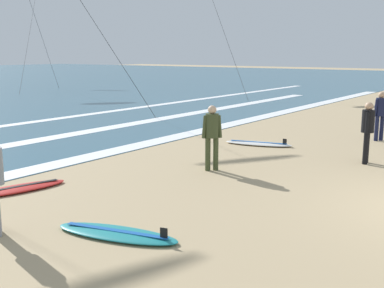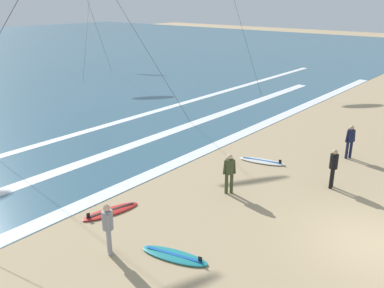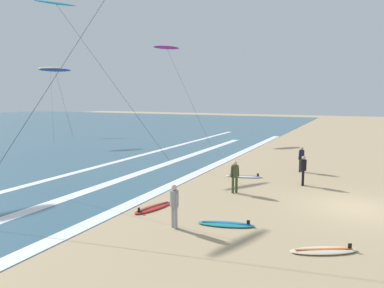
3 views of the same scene
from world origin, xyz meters
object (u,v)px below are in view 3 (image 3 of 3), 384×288
surfer_foreground_main (303,168)px  surfboard_right_spare (324,250)px  surfer_mid_group (301,157)px  surfboard_foreground_flat (244,176)px  kite_blue_far_left (55,70)px  surfer_left_near (174,202)px  surfer_background_far (235,174)px  kite_magenta_far_right (167,48)px  kite_cyan_distant_high (56,4)px  surfboard_left_pile (153,208)px  surfboard_near_water (226,224)px  kite_yellow_high_left (50,68)px

surfer_foreground_main → surfboard_right_spare: bearing=-167.6°
surfer_mid_group → surfboard_foreground_flat: surfer_mid_group is taller
surfer_foreground_main → kite_blue_far_left: bearing=71.8°
surfer_left_near → kite_blue_far_left: size_ratio=0.21×
surfboard_right_spare → surfboard_foreground_flat: (8.78, 5.24, 0.00)m
surfer_mid_group → surfboard_foreground_flat: 4.20m
surfer_background_far → surfboard_foreground_flat: bearing=9.8°
kite_magenta_far_right → kite_cyan_distant_high: kite_cyan_distant_high is taller
surfer_mid_group → surfboard_right_spare: (-11.75, -2.41, -0.91)m
surfer_foreground_main → surfboard_right_spare: size_ratio=0.75×
surfer_foreground_main → kite_cyan_distant_high: size_ratio=0.13×
kite_blue_far_left → kite_magenta_far_right: (8.41, -8.81, 2.79)m
surfer_foreground_main → kite_cyan_distant_high: 22.87m
surfer_background_far → surfboard_right_spare: surfer_background_far is taller
kite_cyan_distant_high → surfer_left_near: bearing=-123.7°
surfboard_foreground_flat → kite_cyan_distant_high: (2.05, 16.39, 12.00)m
surfer_background_far → surfboard_right_spare: 7.04m
surfer_foreground_main → surfer_background_far: bearing=136.6°
surfboard_left_pile → kite_cyan_distant_high: bearing=57.2°
kite_blue_far_left → surfboard_left_pile: bearing=-125.9°
surfboard_left_pile → kite_cyan_distant_high: 21.20m
surfer_background_far → kite_blue_far_left: bearing=63.8°
surfboard_near_water → surfboard_right_spare: 3.58m
surfer_foreground_main → surfer_left_near: (-8.43, 3.26, 0.00)m
kite_magenta_far_right → surfer_left_near: bearing=-150.1°
surfer_foreground_main → surfboard_foreground_flat: size_ratio=0.73×
surfer_left_near → surfboard_near_water: 2.12m
surfer_left_near → surfboard_near_water: surfer_left_near is taller
surfer_left_near → kite_yellow_high_left: size_ratio=0.14×
surfer_foreground_main → surfboard_left_pile: bearing=143.2°
surfboard_right_spare → surfer_mid_group: bearing=11.6°
kite_blue_far_left → kite_magenta_far_right: bearing=-46.3°
surfer_mid_group → kite_cyan_distant_high: size_ratio=0.13×
kite_magenta_far_right → kite_cyan_distant_high: 14.85m
surfer_left_near → kite_blue_far_left: kite_blue_far_left is taller
kite_yellow_high_left → kite_magenta_far_right: (1.58, -16.80, 1.82)m
surfer_mid_group → surfer_left_near: bearing=167.5°
surfer_mid_group → kite_magenta_far_right: (13.71, 17.39, 9.35)m
surfer_foreground_main → surfer_background_far: size_ratio=1.00×
surfer_foreground_main → kite_magenta_far_right: (17.25, 18.00, 9.35)m
surfboard_left_pile → surfboard_right_spare: 7.07m
kite_yellow_high_left → surfer_mid_group: bearing=-109.5°
surfer_left_near → kite_blue_far_left: (17.27, 23.55, 6.56)m
surfboard_left_pile → surfboard_near_water: (-0.51, -3.45, 0.00)m
surfer_left_near → surfboard_near_water: size_ratio=0.73×
surfer_mid_group → surfer_left_near: 12.25m
surfer_foreground_main → kite_yellow_high_left: bearing=65.8°
surfer_left_near → kite_yellow_high_left: kite_yellow_high_left is taller
kite_blue_far_left → kite_cyan_distant_high: size_ratio=0.63×
kite_yellow_high_left → kite_blue_far_left: 10.55m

